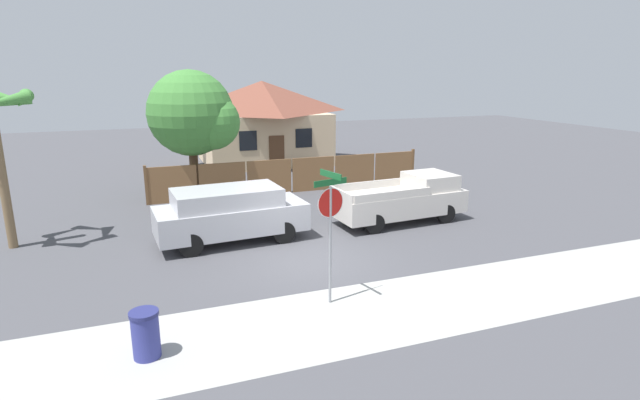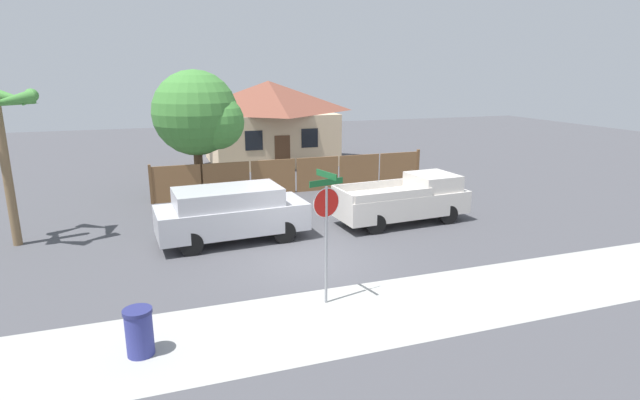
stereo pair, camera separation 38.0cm
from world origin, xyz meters
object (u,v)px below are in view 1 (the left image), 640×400
object	(u,v)px
house	(263,120)
orange_pickup	(403,199)
oak_tree	(195,115)
red_suv	(230,213)
trash_bin	(146,334)
stop_sign	(330,215)

from	to	relation	value
house	orange_pickup	bearing A→B (deg)	-83.25
house	oak_tree	world-z (taller)	oak_tree
red_suv	trash_bin	distance (m)	7.06
oak_tree	orange_pickup	distance (m)	10.04
house	trash_bin	size ratio (longest dim) A/B	7.94
trash_bin	red_suv	bearing A→B (deg)	65.47
orange_pickup	red_suv	bearing A→B (deg)	176.32
red_suv	oak_tree	bearing A→B (deg)	87.35
oak_tree	red_suv	bearing A→B (deg)	-88.84
trash_bin	house	bearing A→B (deg)	69.71
oak_tree	red_suv	world-z (taller)	oak_tree
oak_tree	red_suv	xyz separation A→B (m)	(0.14, -6.94, -2.66)
red_suv	stop_sign	xyz separation A→B (m)	(1.41, -5.43, 1.25)
oak_tree	stop_sign	bearing A→B (deg)	-82.85
house	trash_bin	distance (m)	22.49
orange_pickup	stop_sign	xyz separation A→B (m)	(-5.16, -5.44, 1.38)
stop_sign	trash_bin	world-z (taller)	stop_sign
house	trash_bin	world-z (taller)	house
house	oak_tree	distance (m)	9.20
trash_bin	orange_pickup	bearing A→B (deg)	34.07
orange_pickup	stop_sign	world-z (taller)	stop_sign
house	red_suv	xyz separation A→B (m)	(-4.84, -14.60, -1.59)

